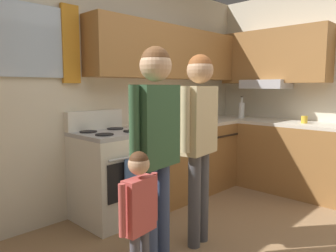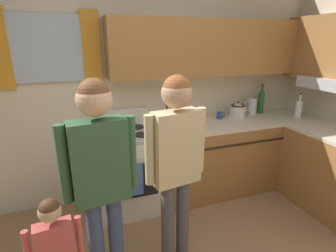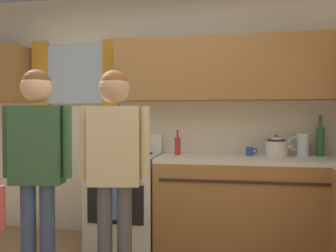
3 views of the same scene
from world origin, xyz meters
TOP-DOWN VIEW (x-y plane):
  - back_wall_unit at (0.08, 1.82)m, footprint 4.60×0.42m
  - kitchen_counter_run at (1.52, 1.18)m, footprint 2.12×1.90m
  - stove_oven at (-0.16, 1.54)m, footprint 0.65×0.67m
  - bottle_milk_white at (2.01, 1.37)m, footprint 0.08×0.08m
  - bottle_wine_green at (1.73, 1.75)m, footprint 0.08×0.08m
  - bottle_sauce_red at (0.35, 1.64)m, footprint 0.06×0.06m
  - mug_cobalt_blue at (1.06, 1.67)m, footprint 0.11×0.07m
  - stovetop_kettle at (1.31, 1.66)m, footprint 0.27×0.20m
  - water_pitcher at (1.55, 1.70)m, footprint 0.19×0.11m
  - adult_holding_child at (-0.51, 0.52)m, footprint 0.50×0.22m
  - adult_in_plaid at (0.05, 0.58)m, footprint 0.49×0.22m
  - small_child at (-0.82, 0.34)m, footprint 0.32×0.13m

SIDE VIEW (x-z plane):
  - kitchen_counter_run at x=1.52m, z-range 0.00..0.90m
  - stove_oven at x=-0.16m, z-range -0.08..1.02m
  - small_child at x=-0.82m, z-range 0.12..1.09m
  - mug_cobalt_blue at x=1.06m, z-range 0.90..0.99m
  - bottle_sauce_red at x=0.35m, z-range 0.87..1.12m
  - stovetop_kettle at x=1.31m, z-range 0.89..1.10m
  - adult_in_plaid at x=0.05m, z-range 0.21..1.81m
  - water_pitcher at x=1.55m, z-range 0.90..1.12m
  - adult_holding_child at x=-0.51m, z-range 0.21..1.82m
  - bottle_milk_white at x=2.01m, z-range 0.86..1.18m
  - bottle_wine_green at x=1.73m, z-range 0.85..1.25m
  - back_wall_unit at x=0.08m, z-range 0.17..2.77m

